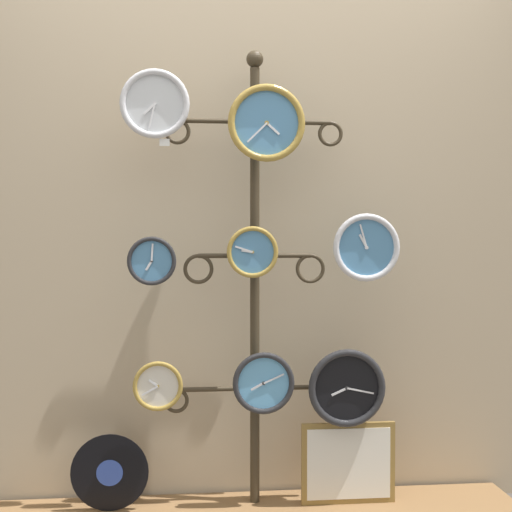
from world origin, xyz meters
TOP-DOWN VIEW (x-y plane):
  - shop_wall at (0.00, 0.57)m, footprint 4.40×0.04m
  - display_stand at (-0.00, 0.41)m, footprint 0.76×0.35m
  - clock_top_left at (-0.41, 0.30)m, footprint 0.28×0.04m
  - clock_top_center at (0.04, 0.32)m, footprint 0.31×0.04m
  - clock_middle_left at (-0.42, 0.33)m, footprint 0.20×0.04m
  - clock_middle_center at (-0.02, 0.33)m, footprint 0.21×0.04m
  - clock_middle_right at (0.45, 0.31)m, footprint 0.28×0.04m
  - clock_bottom_left at (-0.40, 0.30)m, footprint 0.20×0.04m
  - clock_bottom_center at (0.03, 0.32)m, footprint 0.25×0.04m
  - clock_bottom_right at (0.37, 0.31)m, footprint 0.32×0.04m
  - vinyl_record at (-0.60, 0.37)m, footprint 0.32×0.01m
  - picture_frame at (0.39, 0.35)m, footprint 0.40×0.02m
  - price_tag_upper at (-0.37, 0.30)m, footprint 0.04×0.00m

SIDE VIEW (x-z plane):
  - vinyl_record at x=-0.60m, z-range 0.06..0.38m
  - picture_frame at x=0.39m, z-range 0.06..0.40m
  - clock_bottom_right at x=0.37m, z-range 0.39..0.72m
  - clock_bottom_center at x=0.03m, z-range 0.45..0.71m
  - clock_bottom_left at x=-0.40m, z-range 0.48..0.68m
  - display_stand at x=0.00m, z-range -0.25..1.71m
  - clock_middle_left at x=-0.42m, z-range 0.98..1.18m
  - clock_middle_center at x=-0.02m, z-range 1.01..1.22m
  - clock_middle_right at x=0.45m, z-range 0.99..1.28m
  - shop_wall at x=0.00m, z-range 0.00..2.80m
  - price_tag_upper at x=-0.37m, z-range 1.54..1.57m
  - clock_top_center at x=0.04m, z-range 1.48..1.80m
  - clock_top_left at x=-0.41m, z-range 1.57..1.84m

